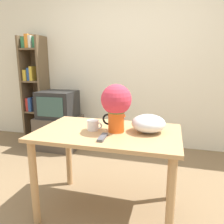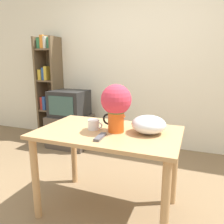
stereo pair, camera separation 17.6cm
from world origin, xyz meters
TOP-DOWN VIEW (x-y plane):
  - ground_plane at (0.00, 0.00)m, footprint 12.00×12.00m
  - wall_back at (0.00, 1.81)m, footprint 8.00×0.05m
  - table at (0.09, 0.07)m, footprint 1.18×0.73m
  - flower_vase at (0.16, 0.07)m, footprint 0.25×0.25m
  - coffee_mug at (-0.03, 0.06)m, footprint 0.13×0.10m
  - white_bowl at (0.42, 0.13)m, footprint 0.28×0.28m
  - remote_control at (0.11, -0.12)m, footprint 0.05×0.17m
  - tv_stand at (-1.06, 1.32)m, footprint 0.62×0.52m
  - tv_set at (-1.06, 1.32)m, footprint 0.53×0.47m
  - bookshelf at (-1.65, 1.64)m, footprint 0.38×0.32m

SIDE VIEW (x-z plane):
  - ground_plane at x=0.00m, z-range 0.00..0.00m
  - tv_stand at x=-1.06m, z-range 0.00..0.49m
  - table at x=0.09m, z-range 0.25..1.00m
  - tv_set at x=-1.06m, z-range 0.49..0.88m
  - remote_control at x=0.11m, z-range 0.74..0.76m
  - coffee_mug at x=-0.03m, z-range 0.74..0.83m
  - white_bowl at x=0.42m, z-range 0.74..0.89m
  - bookshelf at x=-1.65m, z-range 0.07..1.81m
  - flower_vase at x=0.16m, z-range 0.78..1.17m
  - wall_back at x=0.00m, z-range 0.00..2.60m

